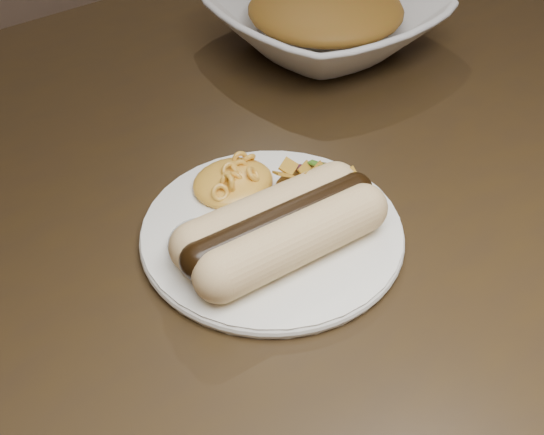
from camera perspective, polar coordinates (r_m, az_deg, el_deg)
table at (r=0.65m, az=-7.46°, el=-4.54°), size 1.60×0.90×0.75m
plate at (r=0.54m, az=-0.00°, el=-1.25°), size 0.26×0.26×0.01m
hotdog at (r=0.51m, az=0.89°, el=-0.78°), size 0.15×0.09×0.04m
mac_and_cheese at (r=0.57m, az=-3.55°, el=3.97°), size 0.09×0.09×0.03m
sour_cream at (r=0.51m, az=-6.59°, el=-1.65°), size 0.07×0.07×0.03m
taco_salad at (r=0.56m, az=4.29°, el=2.85°), size 0.08×0.08×0.04m
serving_bowl at (r=0.83m, az=4.77°, el=17.14°), size 0.28×0.28×0.07m
bowl_filling at (r=0.82m, az=4.83°, el=18.20°), size 0.25×0.25×0.05m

